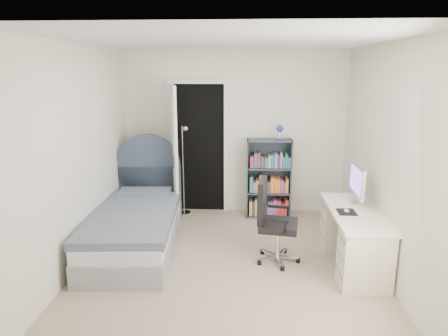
# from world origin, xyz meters

# --- Properties ---
(room_shell) EXTENTS (3.50, 3.70, 2.60)m
(room_shell) POSITION_xyz_m (0.00, 0.00, 1.25)
(room_shell) COLOR gray
(room_shell) RESTS_ON ground
(door) EXTENTS (0.92, 0.81, 2.06)m
(door) POSITION_xyz_m (-0.75, 1.52, 1.03)
(door) COLOR black
(door) RESTS_ON ground
(bed) EXTENTS (1.12, 2.17, 1.30)m
(bed) POSITION_xyz_m (-1.20, 0.40, 0.29)
(bed) COLOR gray
(bed) RESTS_ON ground
(nightstand) EXTENTS (0.38, 0.38, 0.57)m
(nightstand) POSITION_xyz_m (-1.31, 1.61, 0.37)
(nightstand) COLOR #DEC088
(nightstand) RESTS_ON ground
(floor_lamp) EXTENTS (0.20, 0.20, 1.39)m
(floor_lamp) POSITION_xyz_m (-0.75, 1.58, 0.57)
(floor_lamp) COLOR silver
(floor_lamp) RESTS_ON ground
(bookcase) EXTENTS (0.67, 0.29, 1.42)m
(bookcase) POSITION_xyz_m (0.55, 1.56, 0.54)
(bookcase) COLOR #38434C
(bookcase) RESTS_ON ground
(desk) EXTENTS (0.55, 1.36, 1.12)m
(desk) POSITION_xyz_m (1.43, 0.01, 0.37)
(desk) COLOR #F5E5CD
(desk) RESTS_ON ground
(office_chair) EXTENTS (0.53, 0.54, 0.99)m
(office_chair) POSITION_xyz_m (0.50, 0.07, 0.54)
(office_chair) COLOR silver
(office_chair) RESTS_ON ground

